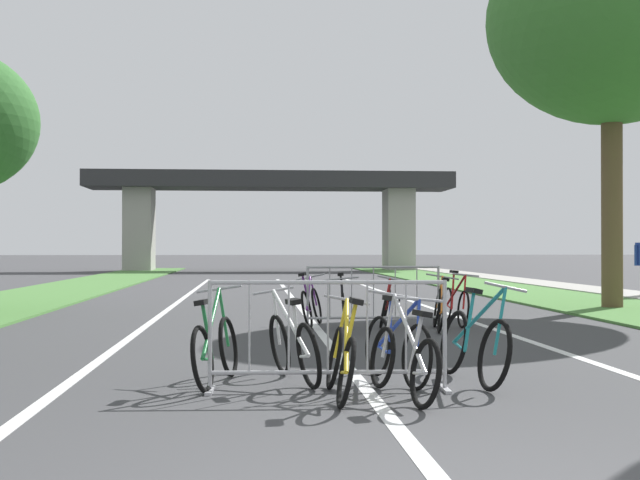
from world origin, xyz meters
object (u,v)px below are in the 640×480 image
Objects in this scene: bicycle_blue_9 at (397,347)px; tree_right_oak_near at (611,20)px; bicycle_red_0 at (386,306)px; bicycle_silver_7 at (403,360)px; bicycle_orange_4 at (440,308)px; bicycle_purple_5 at (311,305)px; bicycle_black_8 at (344,308)px; crowd_barrier_nearest at (328,336)px; bicycle_white_6 at (293,346)px; bicycle_green_2 at (216,348)px; bicycle_yellow_3 at (341,360)px; crowd_barrier_second at (374,297)px; bicycle_red_10 at (455,304)px; bicycle_teal_1 at (474,345)px.

tree_right_oak_near is at bearing -138.13° from bicycle_blue_9.
tree_right_oak_near is 8.96m from bicycle_red_0.
tree_right_oak_near reaches higher than bicycle_silver_7.
tree_right_oak_near is at bearing 50.85° from bicycle_orange_4.
bicycle_purple_5 is 6.08m from bicycle_blue_9.
bicycle_orange_4 is at bearing -173.09° from bicycle_black_8.
bicycle_blue_9 is (0.73, 0.44, -0.16)m from crowd_barrier_nearest.
tree_right_oak_near reaches higher than bicycle_white_6.
bicycle_green_2 is 1.46m from bicycle_yellow_3.
bicycle_silver_7 reaches higher than bicycle_purple_5.
bicycle_black_8 is 5.19m from bicycle_blue_9.
tree_right_oak_near is at bearing 47.68° from bicycle_silver_7.
bicycle_red_0 is 6.14m from bicycle_blue_9.
crowd_barrier_second reaches higher than bicycle_green_2.
crowd_barrier_second reaches higher than bicycle_black_8.
crowd_barrier_nearest is 6.71m from bicycle_red_0.
bicycle_silver_7 is (0.56, -0.01, -0.01)m from bicycle_yellow_3.
crowd_barrier_nearest is 6.13m from bicycle_orange_4.
bicycle_white_6 is (0.77, 0.09, 0.00)m from bicycle_green_2.
bicycle_white_6 is 0.97× the size of bicycle_silver_7.
tree_right_oak_near is at bearing 37.64° from bicycle_white_6.
crowd_barrier_second reaches higher than bicycle_yellow_3.
bicycle_black_8 is (-1.59, -0.04, -0.00)m from bicycle_orange_4.
bicycle_silver_7 is (-0.68, -6.53, -0.17)m from crowd_barrier_second.
crowd_barrier_nearest reaches higher than bicycle_white_6.
bicycle_green_2 is 0.97× the size of bicycle_red_10.
bicycle_green_2 is 1.81m from bicycle_blue_9.
bicycle_teal_1 is 1.15× the size of bicycle_blue_9.
bicycle_blue_9 is (-0.59, -5.67, -0.16)m from crowd_barrier_second.
bicycle_red_0 is 0.95× the size of bicycle_green_2.
bicycle_green_2 reaches higher than bicycle_red_0.
bicycle_red_10 reaches higher than bicycle_blue_9.
bicycle_silver_7 is (0.64, -0.42, -0.17)m from crowd_barrier_nearest.
crowd_barrier_nearest is 1.47× the size of bicycle_blue_9.
bicycle_blue_9 is 0.92× the size of bicycle_red_10.
bicycle_yellow_3 is 0.94× the size of bicycle_purple_5.
bicycle_black_8 is at bearing 22.60° from bicycle_red_10.
crowd_barrier_nearest is at bearing 88.08° from bicycle_red_0.
crowd_barrier_nearest reaches higher than bicycle_red_0.
bicycle_black_8 is 1.07× the size of bicycle_blue_9.
crowd_barrier_second reaches higher than bicycle_purple_5.
bicycle_orange_4 is 5.74m from bicycle_white_6.
tree_right_oak_near is 5.14× the size of bicycle_silver_7.
bicycle_red_10 is (2.52, 0.05, 0.00)m from bicycle_purple_5.
bicycle_white_6 reaches higher than bicycle_blue_9.
bicycle_red_10 is (2.82, 6.55, -0.15)m from crowd_barrier_nearest.
tree_right_oak_near is 13.68m from crowd_barrier_nearest.
bicycle_orange_4 is (-4.84, -4.39, -6.01)m from tree_right_oak_near.
bicycle_red_10 is (-4.38, -3.50, -6.01)m from tree_right_oak_near.
tree_right_oak_near is 13.50m from bicycle_white_6.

